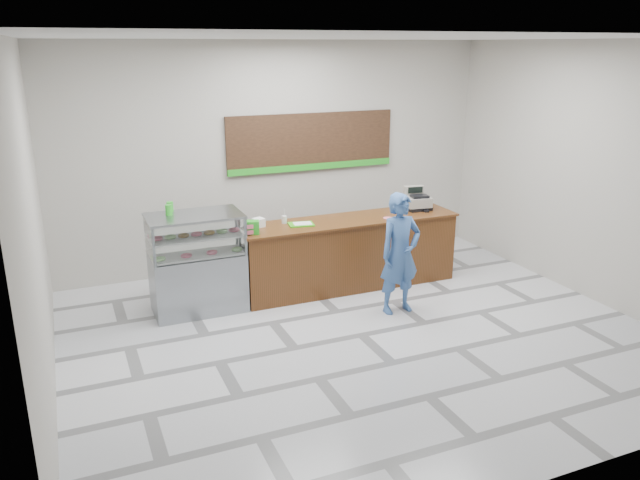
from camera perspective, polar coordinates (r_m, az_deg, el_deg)
name	(u,v)px	position (r m, az deg, el deg)	size (l,w,h in m)	color
floor	(362,335)	(7.80, 3.83, -8.67)	(7.00, 7.00, 0.00)	silver
back_wall	(278,156)	(9.91, -3.82, 7.67)	(7.00, 7.00, 0.00)	#B5B0A6
ceiling	(368,37)	(7.00, 4.44, 18.00)	(7.00, 7.00, 0.00)	silver
sales_counter	(349,253)	(9.11, 2.63, -1.19)	(3.26, 0.76, 1.03)	#5D2D14
display_case	(197,262)	(8.39, -11.18, -2.03)	(1.22, 0.72, 1.33)	gray
menu_board	(312,143)	(10.04, -0.76, 8.89)	(2.80, 0.06, 0.90)	black
cash_register	(416,201)	(9.59, 8.82, 3.56)	(0.41, 0.43, 0.34)	black
card_terminal	(426,210)	(9.50, 9.62, 2.69)	(0.07, 0.14, 0.04)	black
serving_tray	(301,224)	(8.67, -1.72, 1.45)	(0.38, 0.30, 0.02)	#3CBE16
napkin_box	(259,223)	(8.60, -5.64, 1.60)	(0.14, 0.14, 0.12)	white
straw_cup	(284,220)	(8.74, -3.29, 1.87)	(0.07, 0.07, 0.11)	silver
promo_box	(252,227)	(8.28, -6.27, 1.16)	(0.20, 0.13, 0.18)	green
donut_decal	(388,218)	(9.05, 6.24, 2.01)	(0.14, 0.14, 0.00)	pink
green_cup_left	(169,210)	(8.24, -13.66, 2.69)	(0.09, 0.09, 0.14)	green
green_cup_right	(170,207)	(8.40, -13.55, 2.97)	(0.09, 0.09, 0.13)	green
customer	(400,254)	(8.23, 7.33, -1.24)	(0.59, 0.39, 1.62)	#3A609F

